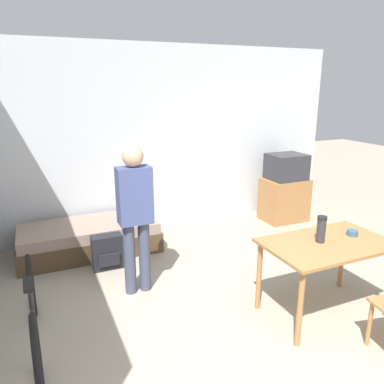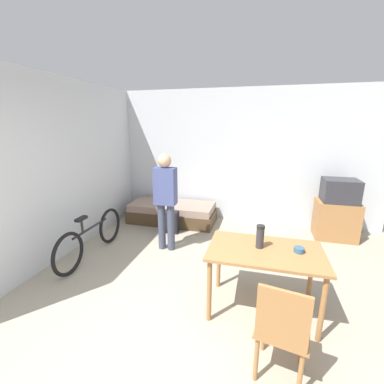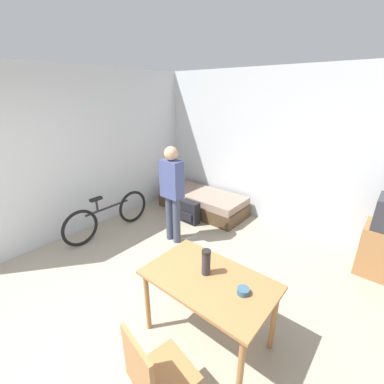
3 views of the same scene
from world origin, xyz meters
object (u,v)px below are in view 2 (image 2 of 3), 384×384
(tv, at_px, (337,211))
(mate_bowl, at_px, (299,250))
(backpack, at_px, (169,222))
(thermos_flask, at_px, (260,235))
(daybed, at_px, (172,213))
(wooden_chair, at_px, (282,329))
(dining_table, at_px, (265,258))
(person_standing, at_px, (166,196))
(bicycle, at_px, (91,237))

(tv, height_order, mate_bowl, tv)
(tv, distance_m, backpack, 3.04)
(thermos_flask, bearing_deg, daybed, 128.28)
(thermos_flask, distance_m, backpack, 2.47)
(daybed, xyz_separation_m, wooden_chair, (1.97, -3.10, 0.30))
(thermos_flask, xyz_separation_m, backpack, (-1.65, 1.71, -0.66))
(wooden_chair, distance_m, mate_bowl, 0.91)
(wooden_chair, xyz_separation_m, backpack, (-1.85, 2.56, -0.29))
(dining_table, bearing_deg, mate_bowl, 5.43)
(backpack, bearing_deg, mate_bowl, -39.90)
(daybed, bearing_deg, thermos_flask, -51.72)
(person_standing, relative_size, thermos_flask, 6.24)
(dining_table, bearing_deg, bicycle, 167.49)
(daybed, distance_m, tv, 3.12)
(wooden_chair, distance_m, person_standing, 2.56)
(daybed, relative_size, wooden_chair, 1.99)
(bicycle, height_order, thermos_flask, thermos_flask)
(person_standing, bearing_deg, daybed, 104.95)
(dining_table, xyz_separation_m, bicycle, (-2.56, 0.57, -0.33))
(person_standing, xyz_separation_m, backpack, (-0.19, 0.65, -0.70))
(daybed, distance_m, backpack, 0.56)
(thermos_flask, relative_size, mate_bowl, 2.41)
(daybed, bearing_deg, mate_bowl, -46.10)
(dining_table, distance_m, bicycle, 2.64)
(wooden_chair, height_order, bicycle, wooden_chair)
(bicycle, distance_m, backpack, 1.45)
(wooden_chair, bearing_deg, dining_table, 99.17)
(tv, xyz_separation_m, person_standing, (-2.78, -1.19, 0.39))
(tv, distance_m, person_standing, 3.05)
(tv, bearing_deg, thermos_flask, -120.50)
(dining_table, height_order, thermos_flask, thermos_flask)
(backpack, bearing_deg, bicycle, -125.57)
(dining_table, xyz_separation_m, person_standing, (-1.52, 1.10, 0.27))
(mate_bowl, bearing_deg, thermos_flask, 179.43)
(thermos_flask, bearing_deg, wooden_chair, -77.15)
(mate_bowl, bearing_deg, wooden_chair, -103.29)
(daybed, distance_m, person_standing, 1.42)
(bicycle, height_order, backpack, bicycle)
(tv, relative_size, dining_table, 0.92)
(daybed, distance_m, bicycle, 1.87)
(dining_table, height_order, person_standing, person_standing)
(backpack, bearing_deg, person_standing, -73.39)
(daybed, height_order, wooden_chair, wooden_chair)
(daybed, height_order, person_standing, person_standing)
(tv, distance_m, wooden_chair, 3.30)
(backpack, bearing_deg, thermos_flask, -45.93)
(thermos_flask, distance_m, mate_bowl, 0.41)
(person_standing, bearing_deg, wooden_chair, -49.12)
(tv, distance_m, thermos_flask, 2.63)
(daybed, distance_m, dining_table, 2.97)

